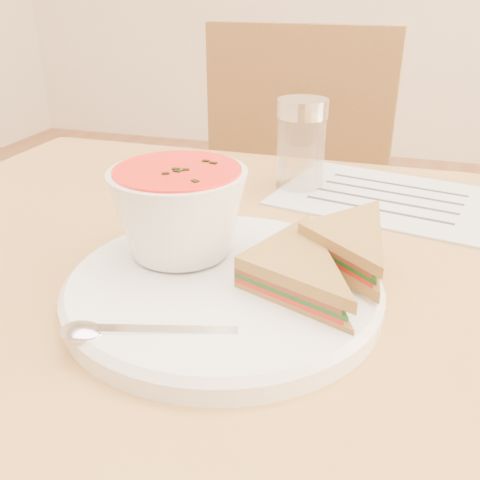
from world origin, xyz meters
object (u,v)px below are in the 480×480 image
(chair_far, at_px, (268,266))
(soup_bowl, at_px, (180,216))
(condiment_shaker, at_px, (301,144))
(plate, at_px, (223,289))

(chair_far, height_order, soup_bowl, chair_far)
(chair_far, xyz_separation_m, condiment_shaker, (0.11, -0.27, 0.34))
(soup_bowl, height_order, condiment_shaker, condiment_shaker)
(soup_bowl, bearing_deg, condiment_shaker, 77.57)
(soup_bowl, bearing_deg, chair_far, 94.83)
(condiment_shaker, bearing_deg, chair_far, 111.83)
(plate, distance_m, soup_bowl, 0.08)
(soup_bowl, xyz_separation_m, condiment_shaker, (0.06, 0.28, 0.00))
(condiment_shaker, bearing_deg, plate, -91.37)
(plate, bearing_deg, chair_far, 99.81)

